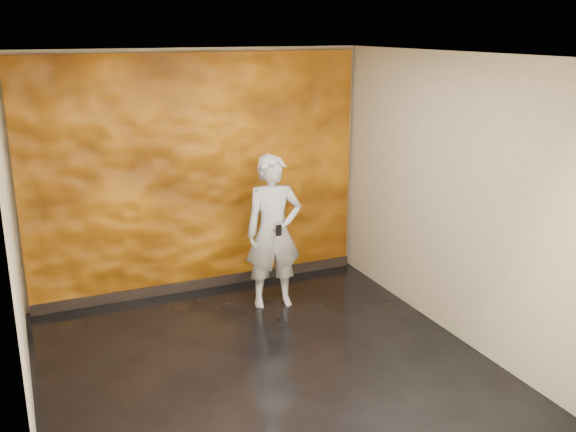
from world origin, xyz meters
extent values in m
cube|color=black|center=(0.00, 0.00, -0.01)|extent=(4.00, 4.00, 0.01)
cube|color=tan|center=(0.00, 2.00, 1.40)|extent=(4.00, 0.02, 2.80)
cube|color=tan|center=(0.00, -2.00, 1.40)|extent=(4.00, 0.02, 2.80)
cube|color=tan|center=(-2.00, 0.00, 1.40)|extent=(0.02, 4.00, 2.80)
cube|color=tan|center=(2.00, 0.00, 1.40)|extent=(0.02, 4.00, 2.80)
cube|color=white|center=(0.00, 0.00, 2.80)|extent=(4.00, 4.00, 0.01)
cube|color=orange|center=(0.00, 1.96, 1.38)|extent=(3.90, 0.06, 2.75)
cube|color=black|center=(0.00, 1.92, 0.06)|extent=(3.90, 0.04, 0.12)
imported|color=#9297A0|center=(0.60, 1.16, 0.86)|extent=(0.68, 0.51, 1.71)
cube|color=black|center=(0.57, 0.92, 0.95)|extent=(0.07, 0.02, 0.12)
camera|label=1|loc=(-1.92, -5.04, 3.01)|focal=40.00mm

